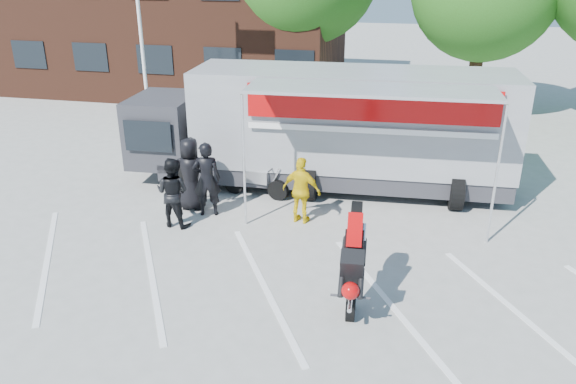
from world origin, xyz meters
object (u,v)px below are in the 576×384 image
at_px(transporter_truck, 331,186).
at_px(spectator_leather_c, 173,192).
at_px(parked_motorcycle, 256,196).
at_px(spectator_leather_a, 191,174).
at_px(stunt_bike_rider, 352,296).
at_px(spectator_leather_b, 207,179).
at_px(spectator_hivis, 302,191).

xyz_separation_m(transporter_truck, spectator_leather_c, (-3.30, -3.26, 0.85)).
bearing_deg(parked_motorcycle, spectator_leather_c, 154.45).
bearing_deg(transporter_truck, parked_motorcycle, -151.45).
bearing_deg(spectator_leather_a, parked_motorcycle, -149.58).
distance_m(parked_motorcycle, stunt_bike_rider, 5.26).
bearing_deg(transporter_truck, spectator_leather_b, -140.43).
xyz_separation_m(stunt_bike_rider, spectator_hivis, (-1.60, 2.97, 0.82)).
xyz_separation_m(stunt_bike_rider, spectator_leather_c, (-4.53, 2.13, 0.85)).
distance_m(transporter_truck, spectator_leather_a, 4.06).
bearing_deg(transporter_truck, spectator_leather_a, -148.17).
height_order(stunt_bike_rider, spectator_hivis, spectator_hivis).
bearing_deg(spectator_leather_b, spectator_leather_a, -40.87).
relative_size(transporter_truck, spectator_leather_a, 5.46).
height_order(spectator_leather_b, spectator_leather_c, spectator_leather_b).
xyz_separation_m(spectator_leather_a, spectator_hivis, (2.87, -0.17, -0.12)).
xyz_separation_m(spectator_leather_b, spectator_leather_c, (-0.58, -0.76, -0.09)).
height_order(spectator_leather_a, spectator_leather_b, spectator_leather_b).
bearing_deg(spectator_leather_a, transporter_truck, -153.68).
distance_m(transporter_truck, spectator_leather_c, 4.72).
bearing_deg(spectator_leather_a, spectator_leather_b, 145.77).
height_order(parked_motorcycle, spectator_hivis, spectator_hivis).
bearing_deg(spectator_leather_c, stunt_bike_rider, 161.06).
relative_size(parked_motorcycle, spectator_hivis, 1.13).
height_order(stunt_bike_rider, spectator_leather_c, spectator_leather_c).
bearing_deg(spectator_leather_b, transporter_truck, -152.57).
bearing_deg(stunt_bike_rider, transporter_truck, 99.34).
bearing_deg(transporter_truck, spectator_hivis, -101.67).
relative_size(spectator_leather_a, spectator_leather_c, 1.11).
xyz_separation_m(parked_motorcycle, spectator_leather_a, (-1.37, -1.10, 0.94)).
bearing_deg(spectator_hivis, transporter_truck, -86.82).
height_order(parked_motorcycle, spectator_leather_b, spectator_leather_b).
bearing_deg(spectator_leather_c, spectator_hivis, -157.86).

